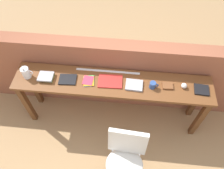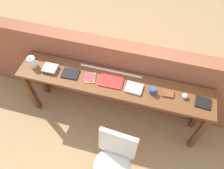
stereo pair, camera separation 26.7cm
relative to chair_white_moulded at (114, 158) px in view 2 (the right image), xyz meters
The scene contains 15 objects.
ground_plane 0.76m from the chair_white_moulded, 114.79° to the left, with size 40.00×40.00×0.00m, color tan.
brick_wall_back 1.17m from the chair_white_moulded, 101.46° to the left, with size 6.00×0.20×1.20m, color #935138.
sideboard 0.86m from the chair_white_moulded, 106.11° to the left, with size 2.50×0.44×0.88m.
chair_white_moulded is the anchor object (origin of this frame).
pitcher_white 1.59m from the chair_white_moulded, 149.09° to the left, with size 0.14×0.10×0.18m.
book_stack_leftmost 1.38m from the chair_white_moulded, 143.79° to the left, with size 0.19×0.16×0.05m.
magazine_cycling 1.17m from the chair_white_moulded, 135.40° to the left, with size 0.22×0.16×0.02m, color black.
pamphlet_pile_colourful 1.02m from the chair_white_moulded, 123.87° to the left, with size 0.16×0.19×0.01m.
book_open_centre 0.92m from the chair_white_moulded, 107.75° to the left, with size 0.30×0.21×0.02m, color red.
book_grey_hardcover 0.86m from the chair_white_moulded, 87.05° to the left, with size 0.21×0.17×0.03m, color #9E9EA3.
mug 0.91m from the chair_white_moulded, 71.17° to the left, with size 0.11×0.08×0.09m.
leather_journal_brown 0.99m from the chair_white_moulded, 60.73° to the left, with size 0.13×0.10×0.02m, color brown.
sports_ball_small 1.10m from the chair_white_moulded, 51.48° to the left, with size 0.07×0.07×0.07m, color silver.
book_repair_rightmost 1.22m from the chair_white_moulded, 42.53° to the left, with size 0.17×0.16×0.02m, color black.
ruler_metal_back_edge 1.08m from the chair_white_moulded, 107.59° to the left, with size 0.83×0.03×0.00m, color silver.
Camera 2 is at (0.42, -1.27, 3.06)m, focal length 35.00 mm.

